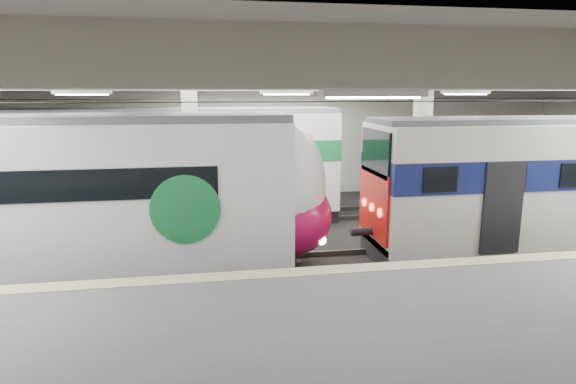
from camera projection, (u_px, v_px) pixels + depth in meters
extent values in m
cube|color=black|center=(298.00, 268.00, 13.98)|extent=(36.00, 24.00, 0.10)
cube|color=silver|center=(299.00, 69.00, 12.83)|extent=(36.00, 24.00, 0.20)
cube|color=beige|center=(260.00, 139.00, 23.06)|extent=(30.00, 0.10, 5.50)
cube|color=beige|center=(535.00, 382.00, 3.75)|extent=(30.00, 0.10, 5.50)
cube|color=#5A5A5D|center=(374.00, 378.00, 7.58)|extent=(30.00, 7.00, 1.10)
cube|color=#CCBA90|center=(325.00, 270.00, 10.60)|extent=(30.00, 0.50, 0.02)
cube|color=beige|center=(192.00, 160.00, 15.82)|extent=(0.50, 0.50, 5.50)
cube|color=beige|center=(420.00, 155.00, 17.11)|extent=(0.50, 0.50, 5.50)
cube|color=beige|center=(299.00, 81.00, 12.89)|extent=(30.00, 18.00, 0.50)
cube|color=#59544C|center=(298.00, 263.00, 13.95)|extent=(30.00, 1.52, 0.16)
cube|color=#59544C|center=(272.00, 216.00, 19.26)|extent=(30.00, 1.52, 0.16)
cylinder|color=black|center=(298.00, 102.00, 13.00)|extent=(30.00, 0.03, 0.03)
cylinder|color=black|center=(272.00, 99.00, 18.31)|extent=(30.00, 0.03, 0.03)
cube|color=white|center=(315.00, 94.00, 11.03)|extent=(26.00, 8.40, 0.12)
cube|color=white|center=(51.00, 195.00, 12.44)|extent=(12.34, 2.75, 3.70)
ellipsoid|color=white|center=(286.00, 187.00, 13.43)|extent=(2.18, 2.70, 3.63)
ellipsoid|color=#BF0F4D|center=(290.00, 215.00, 13.62)|extent=(2.32, 2.75, 2.22)
cylinder|color=#167C39|center=(185.00, 209.00, 11.67)|extent=(1.71, 0.06, 1.71)
cube|color=#4C4C51|center=(43.00, 119.00, 12.04)|extent=(12.34, 2.26, 0.20)
cube|color=black|center=(59.00, 268.00, 12.85)|extent=(12.34, 1.93, 0.70)
cube|color=beige|center=(569.00, 180.00, 14.88)|extent=(12.52, 2.74, 3.56)
cube|color=#131A53|center=(571.00, 167.00, 14.79)|extent=(12.56, 2.80, 0.87)
cube|color=#AF150B|center=(374.00, 204.00, 13.96)|extent=(0.08, 2.33, 1.96)
cube|color=black|center=(376.00, 152.00, 13.66)|extent=(0.08, 2.20, 1.28)
cube|color=#4C4C51|center=(576.00, 120.00, 14.50)|extent=(12.52, 2.14, 0.16)
cube|color=black|center=(562.00, 240.00, 15.28)|extent=(12.52, 1.92, 0.70)
cube|color=white|center=(156.00, 163.00, 18.09)|extent=(13.61, 2.83, 3.69)
cube|color=#167C39|center=(156.00, 150.00, 17.99)|extent=(13.65, 2.89, 0.78)
cube|color=#4C4C51|center=(154.00, 111.00, 17.69)|extent=(13.61, 2.35, 0.16)
cube|color=black|center=(159.00, 215.00, 18.51)|extent=(13.61, 2.54, 0.60)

